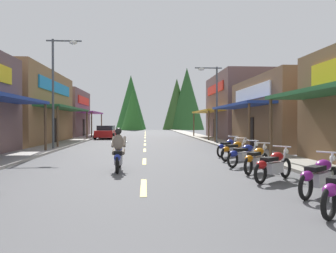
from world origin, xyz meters
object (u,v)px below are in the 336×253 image
at_px(streetlamp_right, 213,94).
at_px(motorcycle_parked_right_1, 319,176).
at_px(motorcycle_parked_right_4, 244,154).
at_px(motorcycle_parked_right_6, 228,147).
at_px(rider_cruising_lead, 119,153).
at_px(motorcycle_parked_right_3, 256,159).
at_px(parked_car_curbside, 106,132).
at_px(streetlamp_left, 58,79).
at_px(motorcycle_parked_right_2, 273,165).
at_px(motorcycle_parked_right_5, 235,150).

height_order(streetlamp_right, motorcycle_parked_right_1, streetlamp_right).
xyz_separation_m(motorcycle_parked_right_4, motorcycle_parked_right_6, (0.31, 3.90, 0.00)).
relative_size(motorcycle_parked_right_6, rider_cruising_lead, 0.75).
height_order(motorcycle_parked_right_3, rider_cruising_lead, rider_cruising_lead).
bearing_deg(streetlamp_right, parked_car_curbside, 135.04).
relative_size(streetlamp_right, motorcycle_parked_right_4, 3.44).
distance_m(streetlamp_left, rider_cruising_lead, 10.79).
relative_size(streetlamp_left, motorcycle_parked_right_4, 3.88).
bearing_deg(rider_cruising_lead, motorcycle_parked_right_4, -80.82).
distance_m(motorcycle_parked_right_3, motorcycle_parked_right_4, 1.65).
bearing_deg(motorcycle_parked_right_3, streetlamp_right, 34.44).
relative_size(motorcycle_parked_right_3, motorcycle_parked_right_4, 0.95).
xyz_separation_m(motorcycle_parked_right_2, motorcycle_parked_right_4, (0.10, 3.31, 0.00)).
height_order(motorcycle_parked_right_1, motorcycle_parked_right_2, same).
bearing_deg(motorcycle_parked_right_6, motorcycle_parked_right_4, -140.10).
bearing_deg(motorcycle_parked_right_6, motorcycle_parked_right_2, -138.84).
height_order(streetlamp_left, motorcycle_parked_right_1, streetlamp_left).
height_order(streetlamp_left, motorcycle_parked_right_6, streetlamp_left).
distance_m(motorcycle_parked_right_4, rider_cruising_lead, 5.02).
xyz_separation_m(motorcycle_parked_right_1, motorcycle_parked_right_3, (-0.30, 3.69, 0.00)).
xyz_separation_m(motorcycle_parked_right_4, parked_car_curbside, (-8.12, 22.59, 0.20)).
xyz_separation_m(streetlamp_right, motorcycle_parked_right_1, (-1.12, -18.46, -3.54)).
distance_m(motorcycle_parked_right_3, rider_cruising_lead, 4.94).
relative_size(motorcycle_parked_right_4, motorcycle_parked_right_5, 1.05).
height_order(motorcycle_parked_right_2, motorcycle_parked_right_5, same).
xyz_separation_m(rider_cruising_lead, parked_car_curbside, (-3.18, 23.49, 0.03)).
bearing_deg(motorcycle_parked_right_4, motorcycle_parked_right_2, -127.85).
relative_size(motorcycle_parked_right_1, motorcycle_parked_right_3, 1.01).
xyz_separation_m(motorcycle_parked_right_5, rider_cruising_lead, (-5.12, -3.02, 0.17)).
distance_m(motorcycle_parked_right_2, motorcycle_parked_right_6, 7.23).
bearing_deg(motorcycle_parked_right_1, motorcycle_parked_right_6, 50.59).
relative_size(streetlamp_right, rider_cruising_lead, 2.88).
bearing_deg(motorcycle_parked_right_3, parked_car_curbside, 58.35).
xyz_separation_m(motorcycle_parked_right_1, motorcycle_parked_right_4, (-0.25, 5.34, 0.00)).
relative_size(streetlamp_right, parked_car_curbside, 1.41).
bearing_deg(streetlamp_left, motorcycle_parked_right_6, -23.66).
distance_m(streetlamp_left, motorcycle_parked_right_6, 11.33).
distance_m(motorcycle_parked_right_3, parked_car_curbside, 25.55).
height_order(streetlamp_left, parked_car_curbside, streetlamp_left).
bearing_deg(parked_car_curbside, motorcycle_parked_right_6, -153.62).
distance_m(streetlamp_left, motorcycle_parked_right_2, 15.29).
height_order(motorcycle_parked_right_2, motorcycle_parked_right_4, same).
xyz_separation_m(motorcycle_parked_right_2, motorcycle_parked_right_6, (0.41, 7.22, 0.00)).
bearing_deg(motorcycle_parked_right_2, streetlamp_right, 45.03).
bearing_deg(parked_car_curbside, motorcycle_parked_right_4, -158.13).
height_order(streetlamp_left, rider_cruising_lead, streetlamp_left).
bearing_deg(motorcycle_parked_right_4, motorcycle_parked_right_3, -128.00).
height_order(streetlamp_left, motorcycle_parked_right_5, streetlamp_left).
relative_size(motorcycle_parked_right_2, motorcycle_parked_right_5, 1.00).
height_order(streetlamp_right, rider_cruising_lead, streetlamp_right).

